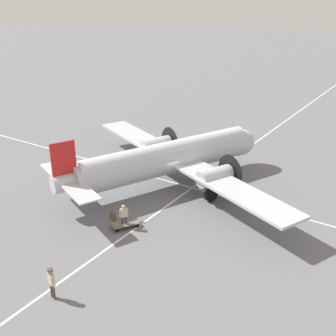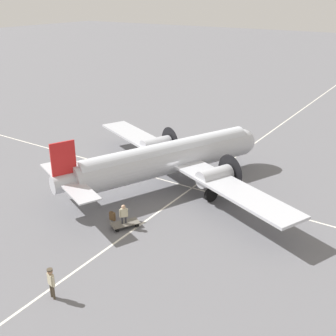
{
  "view_description": "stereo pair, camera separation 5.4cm",
  "coord_description": "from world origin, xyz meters",
  "px_view_note": "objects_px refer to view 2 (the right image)",
  "views": [
    {
      "loc": [
        -17.24,
        26.27,
        14.78
      ],
      "look_at": [
        0.0,
        0.0,
        1.53
      ],
      "focal_mm": 45.0,
      "sensor_mm": 36.0,
      "label": 1
    },
    {
      "loc": [
        -17.29,
        26.24,
        14.78
      ],
      "look_at": [
        0.0,
        0.0,
        1.53
      ],
      "focal_mm": 45.0,
      "sensor_mm": 36.0,
      "label": 2
    }
  ],
  "objects_px": {
    "suitcase_near_door": "(112,216)",
    "passenger_boarding": "(124,214)",
    "baggage_cart": "(125,224)",
    "airliner_main": "(172,157)",
    "crew_foreground": "(51,280)"
  },
  "relations": [
    {
      "from": "suitcase_near_door",
      "to": "baggage_cart",
      "type": "bearing_deg",
      "value": 168.5
    },
    {
      "from": "crew_foreground",
      "to": "passenger_boarding",
      "type": "relative_size",
      "value": 1.05
    },
    {
      "from": "crew_foreground",
      "to": "suitcase_near_door",
      "type": "bearing_deg",
      "value": 121.74
    },
    {
      "from": "baggage_cart",
      "to": "passenger_boarding",
      "type": "bearing_deg",
      "value": 177.8
    },
    {
      "from": "crew_foreground",
      "to": "passenger_boarding",
      "type": "bearing_deg",
      "value": 113.28
    },
    {
      "from": "airliner_main",
      "to": "passenger_boarding",
      "type": "xyz_separation_m",
      "value": [
        -1.07,
        7.58,
        -1.35
      ]
    },
    {
      "from": "suitcase_near_door",
      "to": "passenger_boarding",
      "type": "bearing_deg",
      "value": 166.21
    },
    {
      "from": "crew_foreground",
      "to": "suitcase_near_door",
      "type": "xyz_separation_m",
      "value": [
        2.68,
        -7.92,
        -0.82
      ]
    },
    {
      "from": "airliner_main",
      "to": "suitcase_near_door",
      "type": "relative_size",
      "value": 35.9
    },
    {
      "from": "crew_foreground",
      "to": "suitcase_near_door",
      "type": "relative_size",
      "value": 2.75
    },
    {
      "from": "airliner_main",
      "to": "suitcase_near_door",
      "type": "distance_m",
      "value": 7.56
    },
    {
      "from": "suitcase_near_door",
      "to": "baggage_cart",
      "type": "distance_m",
      "value": 1.37
    },
    {
      "from": "crew_foreground",
      "to": "passenger_boarding",
      "type": "height_order",
      "value": "crew_foreground"
    },
    {
      "from": "crew_foreground",
      "to": "passenger_boarding",
      "type": "distance_m",
      "value": 7.72
    },
    {
      "from": "airliner_main",
      "to": "passenger_boarding",
      "type": "distance_m",
      "value": 7.78
    }
  ]
}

